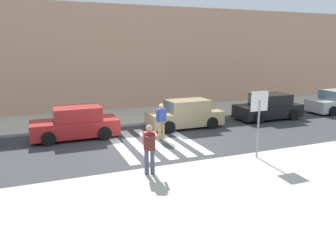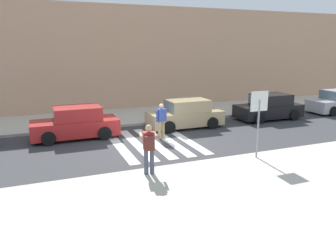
# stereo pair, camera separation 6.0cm
# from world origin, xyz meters

# --- Properties ---
(ground_plane) EXTENTS (120.00, 120.00, 0.00)m
(ground_plane) POSITION_xyz_m (0.00, 0.00, 0.00)
(ground_plane) COLOR #38383A
(sidewalk_near) EXTENTS (60.00, 6.00, 0.14)m
(sidewalk_near) POSITION_xyz_m (0.00, -6.20, 0.07)
(sidewalk_near) COLOR beige
(sidewalk_near) RESTS_ON ground
(sidewalk_far) EXTENTS (60.00, 4.80, 0.14)m
(sidewalk_far) POSITION_xyz_m (0.00, 6.00, 0.07)
(sidewalk_far) COLOR beige
(sidewalk_far) RESTS_ON ground
(building_facade_far) EXTENTS (56.00, 4.00, 7.13)m
(building_facade_far) POSITION_xyz_m (0.00, 10.40, 3.57)
(building_facade_far) COLOR tan
(building_facade_far) RESTS_ON ground
(crosswalk_stripe_0) EXTENTS (0.44, 5.20, 0.01)m
(crosswalk_stripe_0) POSITION_xyz_m (-1.60, 0.20, 0.00)
(crosswalk_stripe_0) COLOR silver
(crosswalk_stripe_0) RESTS_ON ground
(crosswalk_stripe_1) EXTENTS (0.44, 5.20, 0.01)m
(crosswalk_stripe_1) POSITION_xyz_m (-0.80, 0.20, 0.00)
(crosswalk_stripe_1) COLOR silver
(crosswalk_stripe_1) RESTS_ON ground
(crosswalk_stripe_2) EXTENTS (0.44, 5.20, 0.01)m
(crosswalk_stripe_2) POSITION_xyz_m (0.00, 0.20, 0.00)
(crosswalk_stripe_2) COLOR silver
(crosswalk_stripe_2) RESTS_ON ground
(crosswalk_stripe_3) EXTENTS (0.44, 5.20, 0.01)m
(crosswalk_stripe_3) POSITION_xyz_m (0.80, 0.20, 0.00)
(crosswalk_stripe_3) COLOR silver
(crosswalk_stripe_3) RESTS_ON ground
(crosswalk_stripe_4) EXTENTS (0.44, 5.20, 0.01)m
(crosswalk_stripe_4) POSITION_xyz_m (1.60, 0.20, 0.00)
(crosswalk_stripe_4) COLOR silver
(crosswalk_stripe_4) RESTS_ON ground
(stop_sign) EXTENTS (0.76, 0.08, 2.60)m
(stop_sign) POSITION_xyz_m (2.93, -3.69, 2.04)
(stop_sign) COLOR gray
(stop_sign) RESTS_ON sidewalk_near
(photographer_with_backpack) EXTENTS (0.69, 0.92, 1.72)m
(photographer_with_backpack) POSITION_xyz_m (-1.52, -3.80, 1.17)
(photographer_with_backpack) COLOR #474C60
(photographer_with_backpack) RESTS_ON sidewalk_near
(pedestrian_crossing) EXTENTS (0.57, 0.31, 1.72)m
(pedestrian_crossing) POSITION_xyz_m (0.58, 0.60, 0.97)
(pedestrian_crossing) COLOR tan
(pedestrian_crossing) RESTS_ON ground
(parked_car_red) EXTENTS (4.10, 1.92, 1.55)m
(parked_car_red) POSITION_xyz_m (-3.24, 2.30, 0.73)
(parked_car_red) COLOR red
(parked_car_red) RESTS_ON ground
(parked_car_tan) EXTENTS (4.10, 1.92, 1.55)m
(parked_car_tan) POSITION_xyz_m (2.63, 2.30, 0.73)
(parked_car_tan) COLOR tan
(parked_car_tan) RESTS_ON ground
(parked_car_black) EXTENTS (4.10, 1.92, 1.55)m
(parked_car_black) POSITION_xyz_m (8.27, 2.30, 0.73)
(parked_car_black) COLOR black
(parked_car_black) RESTS_ON ground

